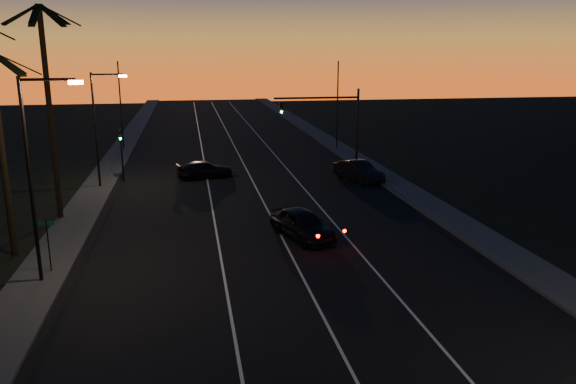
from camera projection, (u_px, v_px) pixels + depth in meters
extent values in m
cube|color=black|center=(260.00, 210.00, 36.24)|extent=(20.00, 170.00, 0.01)
cube|color=#333330|center=(78.00, 217.00, 34.31)|extent=(2.40, 170.00, 0.16)
cube|color=#333330|center=(423.00, 201.00, 38.13)|extent=(2.40, 170.00, 0.16)
cube|color=silver|center=(213.00, 212.00, 35.73)|extent=(0.12, 160.00, 0.01)
cube|color=silver|center=(267.00, 209.00, 36.33)|extent=(0.12, 160.00, 0.01)
cube|color=silver|center=(320.00, 207.00, 36.92)|extent=(0.12, 160.00, 0.01)
cylinder|color=black|center=(3.00, 157.00, 27.04)|extent=(0.32, 0.32, 10.00)
cube|color=black|center=(16.00, 63.00, 26.38)|extent=(2.18, 0.92, 1.18)
cube|color=black|center=(7.00, 63.00, 26.96)|extent=(1.25, 2.12, 1.18)
cube|color=black|center=(6.00, 63.00, 25.49)|extent=(1.95, 1.61, 1.18)
cylinder|color=black|center=(50.00, 117.00, 32.64)|extent=(0.32, 0.32, 12.50)
cube|color=black|center=(60.00, 15.00, 31.67)|extent=(2.18, 0.92, 1.18)
cube|color=black|center=(52.00, 16.00, 32.24)|extent=(1.25, 2.12, 1.18)
cube|color=black|center=(35.00, 16.00, 32.06)|extent=(1.34, 2.09, 1.18)
cube|color=black|center=(21.00, 15.00, 31.27)|extent=(2.18, 0.82, 1.18)
cube|color=black|center=(21.00, 14.00, 30.46)|extent=(1.90, 1.69, 1.18)
cube|color=black|center=(35.00, 14.00, 30.24)|extent=(0.45, 2.16, 1.18)
cube|color=black|center=(53.00, 14.00, 30.78)|extent=(1.95, 1.61, 1.18)
cylinder|color=black|center=(30.00, 184.00, 23.72)|extent=(0.16, 0.16, 9.00)
cylinder|color=black|center=(47.00, 79.00, 22.85)|extent=(2.20, 0.12, 0.12)
cube|color=#FFC166|center=(76.00, 82.00, 23.07)|extent=(0.55, 0.26, 0.16)
cylinder|color=black|center=(96.00, 132.00, 40.97)|extent=(0.16, 0.16, 8.50)
cylinder|color=black|center=(107.00, 74.00, 40.15)|extent=(2.20, 0.12, 0.12)
cube|color=#FFC166|center=(123.00, 76.00, 40.37)|extent=(0.55, 0.26, 0.16)
cylinder|color=black|center=(49.00, 248.00, 25.49)|extent=(0.06, 0.06, 2.60)
cube|color=#0D5126|center=(46.00, 223.00, 25.21)|extent=(0.70, 0.03, 0.20)
cylinder|color=black|center=(357.00, 131.00, 46.55)|extent=(0.20, 0.20, 7.00)
cylinder|color=black|center=(317.00, 98.00, 45.27)|extent=(7.00, 0.16, 0.16)
cube|color=black|center=(281.00, 108.00, 44.96)|extent=(0.32, 0.28, 1.00)
sphere|color=black|center=(282.00, 104.00, 44.72)|extent=(0.20, 0.20, 0.20)
sphere|color=black|center=(282.00, 108.00, 44.80)|extent=(0.20, 0.20, 0.20)
sphere|color=#14FF59|center=(282.00, 112.00, 44.88)|extent=(0.20, 0.20, 0.20)
cylinder|color=black|center=(122.00, 155.00, 43.66)|extent=(0.14, 0.14, 4.20)
cube|color=black|center=(120.00, 135.00, 43.27)|extent=(0.28, 0.25, 0.90)
sphere|color=black|center=(120.00, 131.00, 43.05)|extent=(0.18, 0.18, 0.18)
sphere|color=black|center=(120.00, 135.00, 43.12)|extent=(0.18, 0.18, 0.18)
sphere|color=#14FF59|center=(120.00, 139.00, 43.19)|extent=(0.18, 0.18, 0.18)
cylinder|color=black|center=(121.00, 106.00, 57.13)|extent=(0.14, 0.14, 9.00)
cylinder|color=black|center=(337.00, 105.00, 58.02)|extent=(0.14, 0.14, 9.00)
imported|color=black|center=(302.00, 224.00, 30.59)|extent=(3.39, 5.10, 1.61)
sphere|color=#FF0F05|center=(318.00, 236.00, 27.77)|extent=(0.18, 0.18, 0.18)
sphere|color=#FF0F05|center=(345.00, 231.00, 28.55)|extent=(0.18, 0.18, 0.18)
imported|color=black|center=(358.00, 171.00, 44.09)|extent=(3.23, 5.11, 1.59)
imported|color=black|center=(205.00, 170.00, 45.20)|extent=(4.94, 2.91, 1.34)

